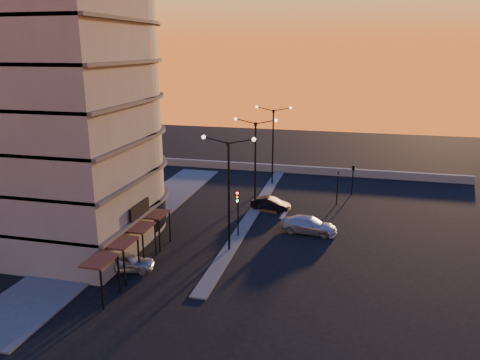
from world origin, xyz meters
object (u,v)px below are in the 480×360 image
traffic_light_main (238,206)px  car_wagon (309,225)px  streetlamp_mid (255,157)px  car_hatchback (126,262)px  car_sedan (271,204)px

traffic_light_main → car_wagon: traffic_light_main is taller
streetlamp_mid → car_hatchback: (-6.50, -15.31, -4.89)m
streetlamp_mid → car_sedan: 5.20m
streetlamp_mid → traffic_light_main: 7.62m
car_hatchback → car_sedan: 17.89m
car_sedan → car_wagon: (4.42, -5.25, 0.07)m
car_hatchback → car_sedan: size_ratio=1.03×
streetlamp_mid → car_hatchback: 17.34m
streetlamp_mid → traffic_light_main: (0.00, -7.13, -2.70)m
car_hatchback → car_wagon: car_wagon is taller
traffic_light_main → car_sedan: size_ratio=1.06×
streetlamp_mid → car_wagon: (5.92, -4.56, -4.86)m
traffic_light_main → car_hatchback: (-6.50, -8.18, -2.19)m
car_hatchback → streetlamp_mid: bearing=-35.9°
traffic_light_main → car_hatchback: bearing=-128.5°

